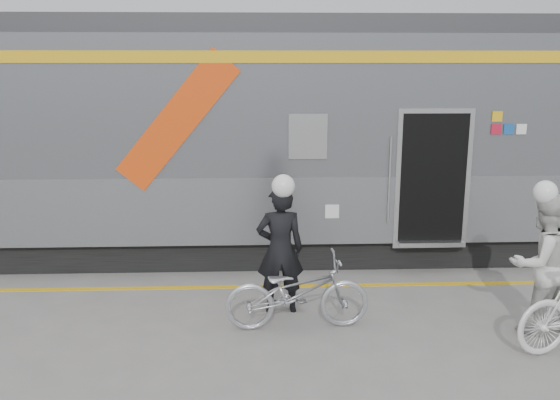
{
  "coord_description": "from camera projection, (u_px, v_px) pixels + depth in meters",
  "views": [
    {
      "loc": [
        -1.08,
        -6.42,
        3.38
      ],
      "look_at": [
        -0.76,
        1.6,
        1.5
      ],
      "focal_mm": 38.0,
      "sensor_mm": 36.0,
      "label": 1
    }
  ],
  "objects": [
    {
      "name": "helmet_woman",
      "position": [
        550.0,
        182.0,
        7.21
      ],
      "size": [
        0.29,
        0.29,
        0.29
      ],
      "primitive_type": "sphere",
      "color": "white",
      "rests_on": "woman"
    },
    {
      "name": "man",
      "position": [
        280.0,
        250.0,
        8.05
      ],
      "size": [
        0.67,
        0.46,
        1.78
      ],
      "primitive_type": "imported",
      "rotation": [
        0.0,
        0.0,
        3.2
      ],
      "color": "black",
      "rests_on": "ground"
    },
    {
      "name": "bicycle_left",
      "position": [
        297.0,
        292.0,
        7.61
      ],
      "size": [
        1.89,
        0.75,
        0.98
      ],
      "primitive_type": "imported",
      "rotation": [
        0.0,
        0.0,
        1.63
      ],
      "color": "#B2B3BA",
      "rests_on": "ground"
    },
    {
      "name": "helmet_man",
      "position": [
        280.0,
        174.0,
        7.81
      ],
      "size": [
        0.31,
        0.31,
        0.31
      ],
      "primitive_type": "sphere",
      "color": "white",
      "rests_on": "man"
    },
    {
      "name": "ground",
      "position": [
        349.0,
        352.0,
        7.06
      ],
      "size": [
        90.0,
        90.0,
        0.0
      ],
      "primitive_type": "plane",
      "color": "slate",
      "rests_on": "ground"
    },
    {
      "name": "safety_strip",
      "position": [
        328.0,
        286.0,
        9.15
      ],
      "size": [
        24.0,
        0.12,
        0.01
      ],
      "primitive_type": "cube",
      "color": "gold",
      "rests_on": "ground"
    },
    {
      "name": "train",
      "position": [
        290.0,
        137.0,
        10.65
      ],
      "size": [
        24.0,
        3.17,
        4.1
      ],
      "color": "black",
      "rests_on": "ground"
    },
    {
      "name": "woman",
      "position": [
        541.0,
        263.0,
        7.45
      ],
      "size": [
        1.01,
        0.86,
        1.81
      ],
      "primitive_type": "imported",
      "rotation": [
        0.0,
        0.0,
        3.37
      ],
      "color": "silver",
      "rests_on": "ground"
    }
  ]
}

